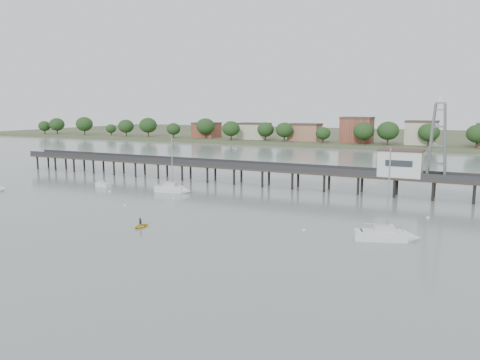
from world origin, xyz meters
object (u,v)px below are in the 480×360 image
object	(u,v)px
lattice_tower	(438,141)
sailboat_b	(176,189)
yellow_dinghy	(140,227)
white_tender	(103,185)
sailboat_d	(393,236)
pier	(280,170)

from	to	relation	value
lattice_tower	sailboat_b	bearing A→B (deg)	-161.85
lattice_tower	yellow_dinghy	distance (m)	56.99
white_tender	sailboat_d	bearing A→B (deg)	-3.83
lattice_tower	white_tender	world-z (taller)	lattice_tower
sailboat_b	yellow_dinghy	bearing A→B (deg)	-75.65
pier	sailboat_b	world-z (taller)	sailboat_b
lattice_tower	sailboat_d	distance (m)	34.44
sailboat_b	yellow_dinghy	distance (m)	28.26
pier	lattice_tower	size ratio (longest dim) A/B	9.68
pier	yellow_dinghy	distance (m)	42.33
sailboat_b	white_tender	bearing A→B (deg)	175.21
lattice_tower	sailboat_b	xyz separation A→B (m)	(-48.37, -15.86, -10.45)
lattice_tower	white_tender	xyz separation A→B (m)	(-66.54, -17.22, -10.66)
sailboat_b	yellow_dinghy	size ratio (longest dim) A/B	4.55
sailboat_b	white_tender	size ratio (longest dim) A/B	3.08
pier	sailboat_d	size ratio (longest dim) A/B	11.62
white_tender	yellow_dinghy	xyz separation A→B (m)	(29.39, -24.56, -0.44)
sailboat_d	yellow_dinghy	bearing A→B (deg)	175.06
pier	sailboat_d	distance (m)	43.46
pier	yellow_dinghy	world-z (taller)	pier
lattice_tower	yellow_dinghy	size ratio (longest dim) A/B	5.93
sailboat_d	white_tender	bearing A→B (deg)	146.45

